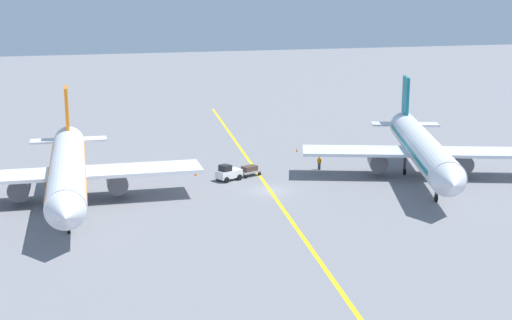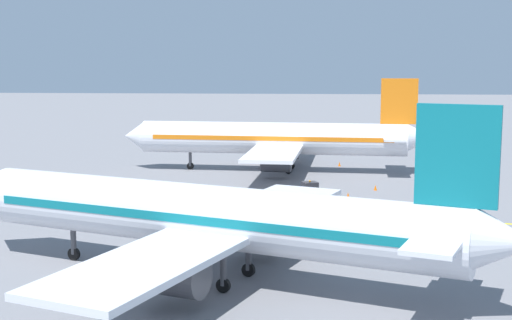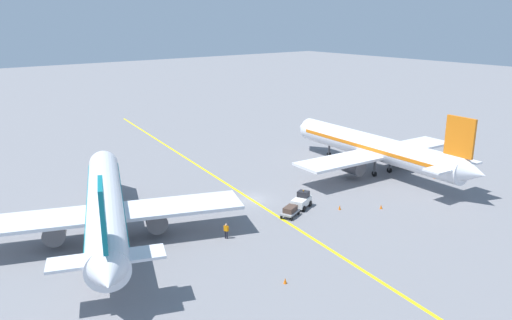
{
  "view_description": "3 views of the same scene",
  "coord_description": "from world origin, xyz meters",
  "views": [
    {
      "loc": [
        24.88,
        72.56,
        21.24
      ],
      "look_at": [
        1.53,
        -0.44,
        3.55
      ],
      "focal_mm": 50.0,
      "sensor_mm": 36.0,
      "label": 1
    },
    {
      "loc": [
        -58.51,
        -5.54,
        12.78
      ],
      "look_at": [
        2.35,
        -1.0,
        4.05
      ],
      "focal_mm": 50.0,
      "sensor_mm": 36.0,
      "label": 2
    },
    {
      "loc": [
        -35.96,
        -47.41,
        22.48
      ],
      "look_at": [
        1.11,
        0.5,
        4.95
      ],
      "focal_mm": 35.0,
      "sensor_mm": 36.0,
      "label": 3
    }
  ],
  "objects": [
    {
      "name": "ground_plane",
      "position": [
        0.0,
        0.0,
        0.0
      ],
      "size": [
        400.0,
        400.0,
        0.0
      ],
      "primitive_type": "plane",
      "color": "slate"
    },
    {
      "name": "traffic_cone_near_nose",
      "position": [
        6.38,
        -9.2,
        0.28
      ],
      "size": [
        0.32,
        0.32,
        0.55
      ],
      "primitive_type": "cone",
      "color": "orange",
      "rests_on": "ground"
    },
    {
      "name": "traffic_cone_far_edge",
      "position": [
        10.55,
        -12.08,
        0.28
      ],
      "size": [
        0.32,
        0.32,
        0.55
      ],
      "primitive_type": "cone",
      "color": "orange",
      "rests_on": "ground"
    },
    {
      "name": "airplane_at_gate",
      "position": [
        -18.92,
        -0.04,
        3.71
      ],
      "size": [
        28.03,
        34.25,
        10.6
      ],
      "color": "silver",
      "rests_on": "ground"
    },
    {
      "name": "apron_yellow_centreline",
      "position": [
        0.0,
        0.0,
        0.0
      ],
      "size": [
        17.49,
        118.83,
        0.01
      ],
      "primitive_type": "cube",
      "rotation": [
        0.0,
        0.0,
        -0.14
      ],
      "color": "yellow",
      "rests_on": "ground"
    },
    {
      "name": "traffic_cone_by_wingtip",
      "position": [
        26.08,
        -9.23,
        0.28
      ],
      "size": [
        0.32,
        0.32,
        0.55
      ],
      "primitive_type": "cone",
      "color": "orange",
      "rests_on": "ground"
    },
    {
      "name": "airplane_adjacent_stand",
      "position": [
        21.63,
        -1.88,
        3.71
      ],
      "size": [
        28.29,
        35.54,
        10.6
      ],
      "color": "white",
      "rests_on": "ground"
    },
    {
      "name": "baggage_tug_white",
      "position": [
        3.23,
        -5.85,
        0.9
      ],
      "size": [
        3.35,
        2.66,
        2.11
      ],
      "color": "white",
      "rests_on": "ground"
    },
    {
      "name": "baggage_cart_trailing",
      "position": [
        0.21,
        -7.17,
        0.76
      ],
      "size": [
        2.94,
        2.32,
        1.24
      ],
      "color": "gray",
      "rests_on": "ground"
    },
    {
      "name": "traffic_cone_mid_apron",
      "position": [
        -10.18,
        -18.26,
        0.28
      ],
      "size": [
        0.32,
        0.32,
        0.55
      ],
      "primitive_type": "cone",
      "color": "orange",
      "rests_on": "ground"
    },
    {
      "name": "ground_crew_worker",
      "position": [
        -9.05,
        -7.55,
        0.91
      ],
      "size": [
        0.39,
        0.48,
        1.68
      ],
      "color": "#23232D",
      "rests_on": "ground"
    }
  ]
}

